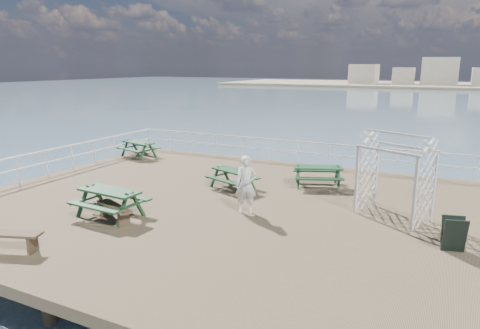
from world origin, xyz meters
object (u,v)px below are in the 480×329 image
person (246,185)px  picnic_table_b (233,175)px  picnic_table_a (138,146)px  picnic_table_c (318,172)px  trellis_arbor (394,181)px  flat_bench_near (114,209)px  flat_bench_far (7,237)px  picnic_table_d (110,197)px

person → picnic_table_b: bearing=104.3°
picnic_table_a → picnic_table_b: 7.55m
picnic_table_a → picnic_table_c: picnic_table_c is taller
picnic_table_c → trellis_arbor: 3.91m
picnic_table_c → flat_bench_near: (-4.39, -6.41, -0.21)m
picnic_table_b → trellis_arbor: 5.93m
picnic_table_c → flat_bench_far: picnic_table_c is taller
picnic_table_a → picnic_table_c: (9.75, -1.24, 0.00)m
trellis_arbor → person: (-4.20, -1.63, -0.25)m
flat_bench_near → trellis_arbor: bearing=51.3°
picnic_table_d → flat_bench_near: bearing=-28.3°
picnic_table_c → person: bearing=-127.8°
person → picnic_table_c: bearing=52.2°
picnic_table_c → trellis_arbor: trellis_arbor is taller
flat_bench_far → trellis_arbor: (8.33, 6.89, 0.79)m
picnic_table_c → flat_bench_near: bearing=-146.1°
picnic_table_d → person: size_ratio=1.14×
flat_bench_near → picnic_table_b: bearing=94.2°
flat_bench_near → picnic_table_a: bearing=147.8°
trellis_arbor → picnic_table_b: bearing=-161.5°
picnic_table_c → trellis_arbor: size_ratio=0.85×
flat_bench_near → picnic_table_c: bearing=78.4°
picnic_table_b → trellis_arbor: bearing=13.3°
picnic_table_c → flat_bench_near: picnic_table_c is taller
picnic_table_a → person: bearing=-16.7°
picnic_table_d → picnic_table_b: bearing=69.9°
picnic_table_b → flat_bench_far: picnic_table_b is taller
flat_bench_near → trellis_arbor: 8.50m
flat_bench_near → flat_bench_far: size_ratio=0.94×
picnic_table_d → trellis_arbor: size_ratio=0.80×
trellis_arbor → picnic_table_d: bearing=-129.3°
picnic_table_d → flat_bench_near: picnic_table_d is taller
picnic_table_a → person: 10.08m
picnic_table_d → person: bearing=34.7°
trellis_arbor → picnic_table_c: bearing=166.9°
picnic_table_d → trellis_arbor: 8.71m
picnic_table_c → picnic_table_d: bearing=-149.4°
flat_bench_near → trellis_arbor: size_ratio=0.64×
trellis_arbor → person: 4.51m
picnic_table_d → flat_bench_far: picnic_table_d is taller
picnic_table_a → picnic_table_d: picnic_table_d is taller
picnic_table_a → flat_bench_far: bearing=-52.3°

